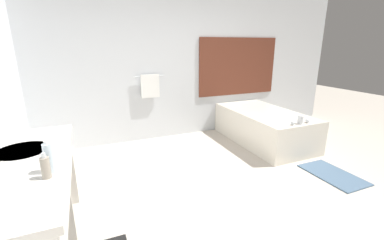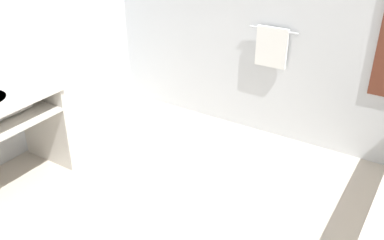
% 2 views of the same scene
% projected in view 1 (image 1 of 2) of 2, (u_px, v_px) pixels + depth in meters
% --- Properties ---
extents(ground_plane, '(16.00, 16.00, 0.00)m').
position_uv_depth(ground_plane, '(226.00, 197.00, 2.92)').
color(ground_plane, beige).
rests_on(ground_plane, ground).
extents(wall_back_with_blinds, '(7.40, 0.13, 2.70)m').
position_uv_depth(wall_back_with_blinds, '(168.00, 64.00, 4.53)').
color(wall_back_with_blinds, silver).
rests_on(wall_back_with_blinds, ground_plane).
extents(vanity_counter, '(0.67, 1.65, 0.89)m').
position_uv_depth(vanity_counter, '(22.00, 190.00, 1.84)').
color(vanity_counter, silver).
rests_on(vanity_counter, ground_plane).
extents(bathtub, '(0.97, 1.81, 0.67)m').
position_uv_depth(bathtub, '(264.00, 125.00, 4.53)').
color(bathtub, silver).
rests_on(bathtub, ground_plane).
extents(water_bottle_2, '(0.06, 0.06, 0.21)m').
position_uv_depth(water_bottle_2, '(49.00, 158.00, 1.61)').
color(water_bottle_2, silver).
rests_on(water_bottle_2, vanity_counter).
extents(soap_dispenser, '(0.05, 0.05, 0.16)m').
position_uv_depth(soap_dispenser, '(45.00, 167.00, 1.55)').
color(soap_dispenser, gray).
rests_on(soap_dispenser, vanity_counter).
extents(bath_mat, '(0.47, 0.79, 0.02)m').
position_uv_depth(bath_mat, '(333.00, 175.00, 3.41)').
color(bath_mat, slate).
rests_on(bath_mat, ground_plane).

